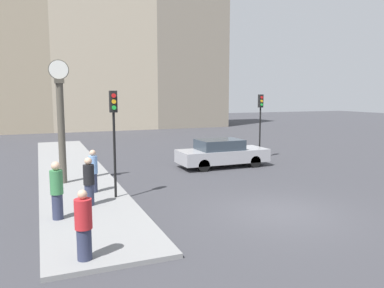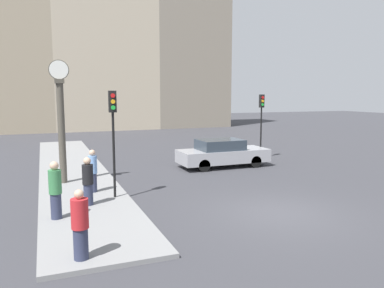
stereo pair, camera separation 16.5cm
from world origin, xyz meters
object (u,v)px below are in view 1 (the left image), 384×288
(sedan_car, at_px, (222,153))
(pedestrian_green_hoodie, at_px, (57,190))
(traffic_light_far, at_px, (260,113))
(street_clock, at_px, (61,123))
(pedestrian_black_jacket, at_px, (89,182))
(pedestrian_blue_stripe, at_px, (93,171))
(pedestrian_red_top, at_px, (84,225))
(traffic_light_near, at_px, (114,122))

(sedan_car, relative_size, pedestrian_green_hoodie, 2.74)
(traffic_light_far, height_order, street_clock, street_clock)
(pedestrian_black_jacket, bearing_deg, pedestrian_blue_stripe, 77.71)
(sedan_car, xyz_separation_m, pedestrian_red_top, (-8.13, -9.22, 0.18))
(pedestrian_blue_stripe, bearing_deg, sedan_car, 24.66)
(street_clock, distance_m, pedestrian_black_jacket, 4.17)
(pedestrian_black_jacket, distance_m, pedestrian_blue_stripe, 1.73)
(sedan_car, bearing_deg, traffic_light_near, -146.42)
(street_clock, bearing_deg, traffic_light_near, -62.53)
(pedestrian_green_hoodie, bearing_deg, pedestrian_red_top, -82.50)
(sedan_car, relative_size, pedestrian_blue_stripe, 2.93)
(street_clock, bearing_deg, pedestrian_black_jacket, -80.90)
(street_clock, relative_size, pedestrian_green_hoodie, 2.93)
(pedestrian_red_top, bearing_deg, traffic_light_near, 71.46)
(traffic_light_near, distance_m, traffic_light_far, 11.18)
(traffic_light_far, bearing_deg, traffic_light_near, -149.88)
(traffic_light_near, relative_size, pedestrian_black_jacket, 2.35)
(pedestrian_green_hoodie, bearing_deg, street_clock, 84.57)
(traffic_light_near, height_order, pedestrian_red_top, traffic_light_near)
(sedan_car, bearing_deg, street_clock, -171.46)
(pedestrian_red_top, bearing_deg, pedestrian_green_hoodie, 97.50)
(pedestrian_black_jacket, bearing_deg, pedestrian_red_top, -98.59)
(traffic_light_far, distance_m, pedestrian_red_top, 15.57)
(sedan_car, xyz_separation_m, pedestrian_green_hoodie, (-8.55, -6.05, 0.26))
(traffic_light_near, height_order, traffic_light_far, traffic_light_near)
(traffic_light_near, bearing_deg, sedan_car, 33.58)
(sedan_car, bearing_deg, pedestrian_blue_stripe, -155.34)
(traffic_light_near, xyz_separation_m, pedestrian_red_top, (-1.65, -4.91, -1.95))
(sedan_car, distance_m, street_clock, 8.41)
(traffic_light_far, bearing_deg, pedestrian_blue_stripe, -156.07)
(sedan_car, height_order, traffic_light_near, traffic_light_near)
(traffic_light_near, bearing_deg, pedestrian_black_jacket, -146.80)
(traffic_light_near, bearing_deg, traffic_light_far, 30.12)
(street_clock, bearing_deg, traffic_light_far, 12.60)
(sedan_car, height_order, pedestrian_green_hoodie, pedestrian_green_hoodie)
(pedestrian_black_jacket, relative_size, pedestrian_red_top, 1.01)
(sedan_car, xyz_separation_m, traffic_light_near, (-6.48, -4.30, 2.13))
(street_clock, distance_m, pedestrian_green_hoodie, 5.14)
(traffic_light_far, distance_m, pedestrian_green_hoodie, 13.96)
(traffic_light_near, xyz_separation_m, traffic_light_far, (9.67, 5.61, -0.13))
(traffic_light_far, height_order, pedestrian_blue_stripe, traffic_light_far)
(pedestrian_black_jacket, xyz_separation_m, pedestrian_green_hoodie, (-1.06, -1.09, 0.06))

